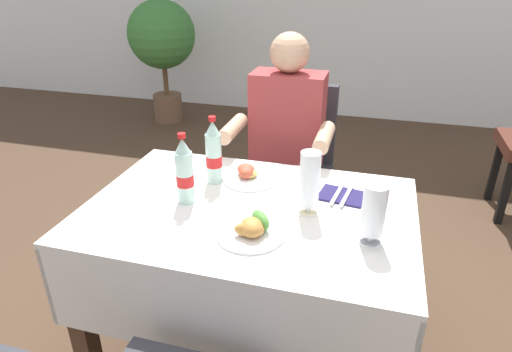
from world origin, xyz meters
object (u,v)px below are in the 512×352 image
beer_glass_left (373,214)px  chair_far_diner_seat (291,166)px  plate_near_camera (252,229)px  seated_diner_far (284,146)px  main_dining_table (249,246)px  beer_glass_middle (309,184)px  plate_far_diner (248,175)px  cola_bottle_primary (185,172)px  potted_plant_corner (162,41)px  cola_bottle_secondary (214,154)px  napkin_cutlery_set (342,195)px

beer_glass_left → chair_far_diner_seat: bearing=115.7°
plate_near_camera → seated_diner_far: bearing=95.3°
chair_far_diner_seat → beer_glass_left: bearing=-64.3°
main_dining_table → beer_glass_left: bearing=-13.9°
main_dining_table → chair_far_diner_seat: 0.80m
beer_glass_left → beer_glass_middle: (-0.22, 0.13, 0.01)m
plate_near_camera → plate_far_diner: (-0.13, 0.39, -0.01)m
plate_far_diner → plate_near_camera: bearing=-71.6°
cola_bottle_primary → potted_plant_corner: 3.19m
cola_bottle_secondary → napkin_cutlery_set: size_ratio=1.42×
main_dining_table → cola_bottle_secondary: 0.39m
beer_glass_middle → napkin_cutlery_set: 0.22m
seated_diner_far → beer_glass_middle: seated_diner_far is taller
main_dining_table → seated_diner_far: 0.70m
seated_diner_far → cola_bottle_primary: seated_diner_far is taller
cola_bottle_secondary → chair_far_diner_seat: bearing=73.2°
plate_far_diner → napkin_cutlery_set: (0.39, -0.04, -0.01)m
main_dining_table → plate_far_diner: (-0.07, 0.22, 0.19)m
chair_far_diner_seat → beer_glass_left: (0.44, -0.91, 0.29)m
chair_far_diner_seat → beer_glass_middle: 0.86m
cola_bottle_secondary → potted_plant_corner: potted_plant_corner is taller
seated_diner_far → main_dining_table: bearing=-88.7°
napkin_cutlery_set → cola_bottle_primary: bearing=-161.0°
cola_bottle_secondary → potted_plant_corner: (-1.55, 2.63, -0.03)m
main_dining_table → plate_near_camera: 0.27m
plate_far_diner → cola_bottle_primary: size_ratio=0.82×
main_dining_table → plate_far_diner: bearing=106.8°
beer_glass_middle → napkin_cutlery_set: size_ratio=1.20×
chair_far_diner_seat → beer_glass_middle: bearing=-74.6°
plate_near_camera → potted_plant_corner: 3.48m
main_dining_table → cola_bottle_primary: size_ratio=4.41×
napkin_cutlery_set → potted_plant_corner: size_ratio=0.16×
chair_far_diner_seat → seated_diner_far: seated_diner_far is taller
chair_far_diner_seat → beer_glass_left: chair_far_diner_seat is taller
seated_diner_far → beer_glass_middle: bearing=-71.0°
plate_near_camera → plate_far_diner: bearing=108.4°
chair_far_diner_seat → plate_near_camera: chair_far_diner_seat is taller
plate_far_diner → cola_bottle_secondary: cola_bottle_secondary is taller
chair_far_diner_seat → potted_plant_corner: bearing=131.0°
plate_near_camera → potted_plant_corner: bearing=121.2°
plate_far_diner → cola_bottle_primary: bearing=-125.9°
plate_far_diner → beer_glass_left: bearing=-33.0°
chair_far_diner_seat → cola_bottle_secondary: cola_bottle_secondary is taller
beer_glass_left → potted_plant_corner: potted_plant_corner is taller
napkin_cutlery_set → main_dining_table: bearing=-151.6°
main_dining_table → beer_glass_left: size_ratio=5.84×
chair_far_diner_seat → plate_near_camera: bearing=-86.2°
main_dining_table → plate_far_diner: plate_far_diner is taller
chair_far_diner_seat → cola_bottle_primary: size_ratio=3.60×
cola_bottle_primary → napkin_cutlery_set: 0.60m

